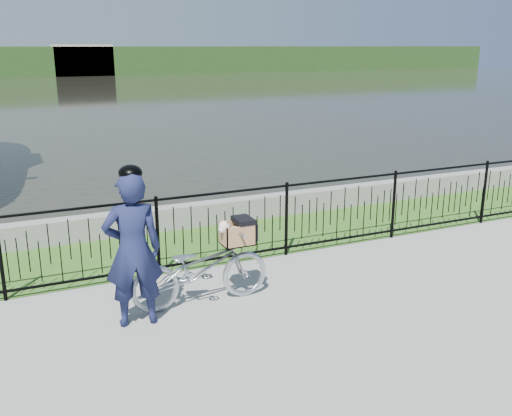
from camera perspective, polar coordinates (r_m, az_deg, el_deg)
name	(u,v)px	position (r m, az deg, el deg)	size (l,w,h in m)	color
ground	(273,308)	(7.14, 1.70, -9.98)	(120.00, 120.00, 0.00)	gray
grass_strip	(203,244)	(9.36, -5.28, -3.56)	(60.00, 2.00, 0.01)	#35611E
water	(45,97)	(38.99, -20.36, 10.40)	(120.00, 120.00, 0.00)	black
quay_wall	(185,216)	(10.21, -7.15, -0.80)	(60.00, 0.30, 0.40)	gray
fence	(225,227)	(8.29, -3.10, -1.96)	(14.00, 0.06, 1.15)	black
far_treeline	(21,61)	(65.84, -22.42, 13.39)	(120.00, 6.00, 3.00)	#24441A
far_building_right	(83,60)	(64.88, -16.94, 13.96)	(6.00, 3.00, 3.20)	#B2A28F
bicycle_rig	(202,267)	(7.11, -5.46, -5.94)	(1.77, 0.62, 1.07)	#B1B7BE
cyclist	(133,248)	(6.57, -12.22, -3.96)	(0.70, 0.50, 1.87)	#161B3E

